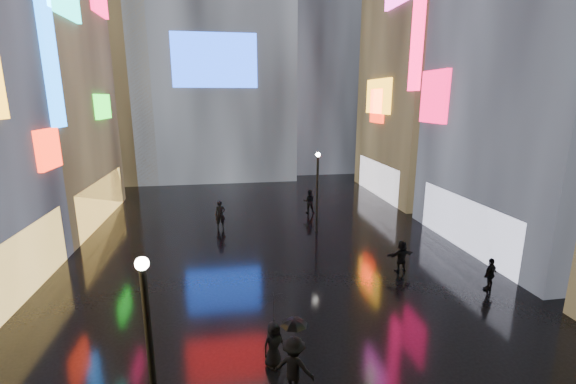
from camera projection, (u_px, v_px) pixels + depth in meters
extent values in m
plane|color=black|center=(267.00, 241.00, 23.51)|extent=(140.00, 140.00, 0.00)
cube|color=#FFC659|center=(12.00, 274.00, 15.67)|extent=(0.20, 10.00, 3.00)
cube|color=red|center=(48.00, 149.00, 18.78)|extent=(0.25, 2.24, 1.94)
cube|color=blue|center=(48.00, 46.00, 19.22)|extent=(0.25, 1.40, 8.00)
cube|color=black|center=(1.00, 57.00, 24.17)|extent=(10.00, 12.00, 22.00)
cube|color=#FFC659|center=(101.00, 200.00, 27.18)|extent=(0.20, 10.00, 3.00)
cube|color=#15C51B|center=(103.00, 107.00, 27.45)|extent=(0.25, 3.00, 1.71)
cube|color=#15D0BD|center=(62.00, 2.00, 21.11)|extent=(0.25, 4.84, 1.37)
cube|color=#DB0A3F|center=(99.00, 0.00, 27.51)|extent=(0.25, 3.32, 1.94)
cube|color=white|center=(465.00, 224.00, 22.00)|extent=(0.20, 9.00, 3.00)
cube|color=#DB0A3F|center=(434.00, 97.00, 24.25)|extent=(0.25, 2.99, 3.26)
cube|color=#DB0A3F|center=(419.00, 14.00, 25.73)|extent=(0.25, 1.40, 10.00)
cube|color=black|center=(442.00, 31.00, 32.29)|extent=(10.00, 12.00, 28.00)
cube|color=white|center=(378.00, 179.00, 34.47)|extent=(0.20, 9.00, 3.00)
cube|color=orange|center=(378.00, 96.00, 33.06)|extent=(0.25, 4.92, 2.91)
cube|color=red|center=(377.00, 106.00, 33.36)|extent=(0.25, 2.63, 2.87)
cube|color=#194CFF|center=(215.00, 60.00, 36.42)|extent=(8.00, 0.20, 5.00)
cube|color=black|center=(317.00, 25.00, 45.84)|extent=(12.00, 12.00, 34.00)
cube|color=black|center=(106.00, 53.00, 39.36)|extent=(10.00, 10.00, 26.00)
cylinder|color=black|center=(152.00, 367.00, 8.77)|extent=(0.16, 0.16, 5.00)
sphere|color=white|center=(142.00, 264.00, 8.17)|extent=(0.30, 0.30, 0.30)
cylinder|color=black|center=(317.00, 194.00, 24.71)|extent=(0.16, 0.16, 5.00)
sphere|color=white|center=(318.00, 155.00, 24.11)|extent=(0.30, 0.30, 0.30)
imported|color=black|center=(294.00, 367.00, 11.08)|extent=(1.39, 1.17, 1.87)
imported|color=black|center=(490.00, 274.00, 17.34)|extent=(0.97, 0.72, 1.53)
imported|color=black|center=(274.00, 344.00, 12.36)|extent=(0.90, 0.75, 1.56)
imported|color=black|center=(401.00, 256.00, 19.21)|extent=(1.54, 0.71, 1.60)
imported|color=black|center=(220.00, 215.00, 25.64)|extent=(0.72, 0.51, 1.87)
imported|color=black|center=(309.00, 201.00, 29.11)|extent=(0.97, 0.81, 1.79)
imported|color=black|center=(294.00, 328.00, 10.79)|extent=(0.93, 0.93, 0.65)
imported|color=black|center=(273.00, 309.00, 12.06)|extent=(1.47, 1.47, 0.96)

